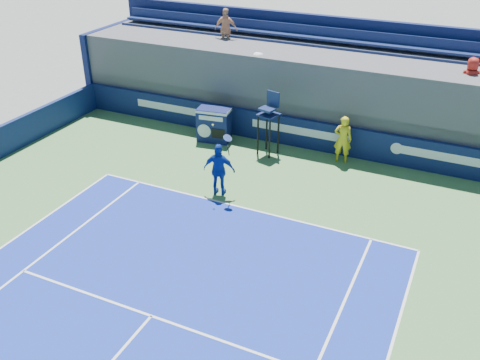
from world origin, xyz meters
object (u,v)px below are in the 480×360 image
at_px(umpire_chair, 269,117).
at_px(tennis_player, 219,170).
at_px(match_clock, 214,124).
at_px(ball_person, 343,139).

bearing_deg(umpire_chair, tennis_player, -94.59).
distance_m(umpire_chair, tennis_player, 3.67).
height_order(match_clock, umpire_chair, umpire_chair).
distance_m(ball_person, match_clock, 5.24).
xyz_separation_m(ball_person, tennis_player, (-3.06, -4.13, 0.01)).
relative_size(ball_person, umpire_chair, 0.74).
bearing_deg(umpire_chair, ball_person, 10.74).
bearing_deg(umpire_chair, match_clock, 176.12).
bearing_deg(tennis_player, match_clock, 119.87).
distance_m(ball_person, umpire_chair, 2.88).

